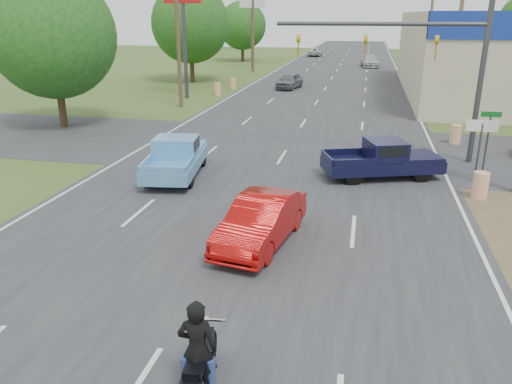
% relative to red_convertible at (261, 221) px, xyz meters
% --- Properties ---
extents(main_road, '(15.00, 180.00, 0.02)m').
position_rel_red_convertible_xyz_m(main_road, '(-0.96, 33.45, -0.70)').
color(main_road, '#2D2D30').
rests_on(main_road, ground).
extents(cross_road, '(120.00, 10.00, 0.02)m').
position_rel_red_convertible_xyz_m(cross_road, '(-0.96, 11.45, -0.70)').
color(cross_road, '#2D2D30').
rests_on(cross_road, ground).
extents(utility_pole_2, '(2.00, 0.28, 10.00)m').
position_rel_red_convertible_xyz_m(utility_pole_2, '(8.54, 24.45, 4.61)').
color(utility_pole_2, '#4C3823').
rests_on(utility_pole_2, ground).
extents(utility_pole_3, '(2.00, 0.28, 10.00)m').
position_rel_red_convertible_xyz_m(utility_pole_3, '(8.54, 42.45, 4.61)').
color(utility_pole_3, '#4C3823').
rests_on(utility_pole_3, ground).
extents(utility_pole_5, '(2.00, 0.28, 10.00)m').
position_rel_red_convertible_xyz_m(utility_pole_5, '(-10.46, 21.45, 4.61)').
color(utility_pole_5, '#4C3823').
rests_on(utility_pole_5, ground).
extents(utility_pole_6, '(2.00, 0.28, 10.00)m').
position_rel_red_convertible_xyz_m(utility_pole_6, '(-10.46, 45.45, 4.61)').
color(utility_pole_6, '#4C3823').
rests_on(utility_pole_6, ground).
extents(tree_0, '(7.14, 7.14, 8.84)m').
position_rel_red_convertible_xyz_m(tree_0, '(-14.96, 13.45, 4.56)').
color(tree_0, '#422D19').
rests_on(tree_0, ground).
extents(tree_1, '(7.56, 7.56, 9.36)m').
position_rel_red_convertible_xyz_m(tree_1, '(-14.46, 35.45, 4.87)').
color(tree_1, '#422D19').
rests_on(tree_1, ground).
extents(tree_2, '(6.72, 6.72, 8.32)m').
position_rel_red_convertible_xyz_m(tree_2, '(-15.16, 59.45, 4.25)').
color(tree_2, '#422D19').
rests_on(tree_2, ground).
extents(tree_4, '(9.24, 9.24, 11.44)m').
position_rel_red_convertible_xyz_m(tree_4, '(-55.96, 68.45, 6.11)').
color(tree_4, '#422D19').
rests_on(tree_4, ground).
extents(tree_6, '(8.82, 8.82, 10.92)m').
position_rel_red_convertible_xyz_m(tree_6, '(-30.96, 88.45, 5.80)').
color(tree_6, '#422D19').
rests_on(tree_6, ground).
extents(barrel_0, '(0.56, 0.56, 1.00)m').
position_rel_red_convertible_xyz_m(barrel_0, '(7.04, 5.45, -0.21)').
color(barrel_0, orange).
rests_on(barrel_0, ground).
extents(barrel_1, '(0.56, 0.56, 1.00)m').
position_rel_red_convertible_xyz_m(barrel_1, '(7.44, 13.95, -0.21)').
color(barrel_1, orange).
rests_on(barrel_1, ground).
extents(barrel_2, '(0.56, 0.56, 1.00)m').
position_rel_red_convertible_xyz_m(barrel_2, '(-9.46, 27.45, -0.21)').
color(barrel_2, orange).
rests_on(barrel_2, ground).
extents(barrel_3, '(0.56, 0.56, 1.00)m').
position_rel_red_convertible_xyz_m(barrel_3, '(-9.16, 31.45, -0.21)').
color(barrel_3, orange).
rests_on(barrel_3, ground).
extents(pole_sign_left_near, '(3.00, 0.35, 9.20)m').
position_rel_red_convertible_xyz_m(pole_sign_left_near, '(-11.46, 25.45, 6.46)').
color(pole_sign_left_near, '#3F3F44').
rests_on(pole_sign_left_near, ground).
extents(pole_sign_left_far, '(3.00, 0.35, 9.20)m').
position_rel_red_convertible_xyz_m(pole_sign_left_far, '(-11.46, 49.45, 6.46)').
color(pole_sign_left_far, '#3F3F44').
rests_on(pole_sign_left_far, ground).
extents(lane_sign, '(1.20, 0.08, 2.52)m').
position_rel_red_convertible_xyz_m(lane_sign, '(7.24, 7.45, 1.20)').
color(lane_sign, '#3F3F44').
rests_on(lane_sign, ground).
extents(street_name_sign, '(0.80, 0.08, 2.61)m').
position_rel_red_convertible_xyz_m(street_name_sign, '(7.84, 8.95, 0.90)').
color(street_name_sign, '#3F3F44').
rests_on(street_name_sign, ground).
extents(signal_mast, '(9.12, 0.40, 7.00)m').
position_rel_red_convertible_xyz_m(signal_mast, '(4.86, 10.45, 4.10)').
color(signal_mast, '#3F3F44').
rests_on(signal_mast, ground).
extents(red_convertible, '(2.19, 4.47, 1.41)m').
position_rel_red_convertible_xyz_m(red_convertible, '(0.00, 0.00, 0.00)').
color(red_convertible, '#A00907').
rests_on(red_convertible, ground).
extents(motorcycle, '(0.70, 2.27, 1.15)m').
position_rel_red_convertible_xyz_m(motorcycle, '(0.25, -6.48, -0.19)').
color(motorcycle, black).
rests_on(motorcycle, ground).
extents(rider, '(0.71, 0.50, 1.86)m').
position_rel_red_convertible_xyz_m(rider, '(0.24, -6.42, 0.22)').
color(rider, black).
rests_on(rider, ground).
extents(blue_pickup, '(2.60, 5.15, 1.63)m').
position_rel_red_convertible_xyz_m(blue_pickup, '(-4.80, 5.77, 0.12)').
color(blue_pickup, black).
rests_on(blue_pickup, ground).
extents(navy_pickup, '(5.09, 3.31, 1.58)m').
position_rel_red_convertible_xyz_m(navy_pickup, '(3.67, 7.30, 0.09)').
color(navy_pickup, black).
rests_on(navy_pickup, ground).
extents(distant_car_grey, '(2.31, 4.30, 1.39)m').
position_rel_red_convertible_xyz_m(distant_car_grey, '(-4.16, 32.62, -0.01)').
color(distant_car_grey, '#5E5E63').
rests_on(distant_car_grey, ground).
extents(distant_car_silver, '(2.71, 5.29, 1.47)m').
position_rel_red_convertible_xyz_m(distant_car_silver, '(2.94, 54.93, 0.03)').
color(distant_car_silver, '#BBBCC1').
rests_on(distant_car_silver, ground).
extents(distant_car_white, '(2.31, 4.72, 1.29)m').
position_rel_red_convertible_xyz_m(distant_car_white, '(-5.90, 71.21, -0.06)').
color(distant_car_white, '#B9B9B9').
rests_on(distant_car_white, ground).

